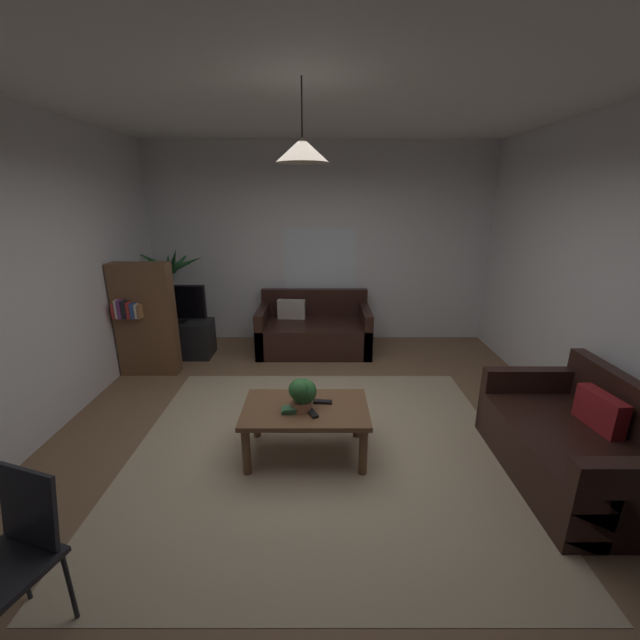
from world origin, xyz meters
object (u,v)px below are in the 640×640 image
(remote_on_table_0, at_px, (312,412))
(tv, at_px, (175,303))
(coffee_table, at_px, (306,415))
(book_on_table_0, at_px, (289,410))
(book_on_table_1, at_px, (290,408))
(potted_palm_corner, at_px, (173,300))
(remote_on_table_1, at_px, (323,402))
(couch_right_side, at_px, (576,448))
(bookshelf_corner, at_px, (145,319))
(folding_chair, at_px, (13,551))
(couch_under_window, at_px, (314,332))
(pendant_lamp, at_px, (302,150))
(potted_plant_on_table, at_px, (302,393))
(tv_stand, at_px, (180,339))

(remote_on_table_0, height_order, tv, tv)
(remote_on_table_0, bearing_deg, coffee_table, -86.63)
(book_on_table_0, bearing_deg, book_on_table_1, -62.52)
(book_on_table_1, xyz_separation_m, potted_palm_corner, (-1.88, 2.70, 0.21))
(remote_on_table_1, bearing_deg, couch_right_side, -94.77)
(tv, xyz_separation_m, bookshelf_corner, (-0.19, -0.54, -0.06))
(remote_on_table_1, xyz_separation_m, folding_chair, (-1.51, -1.52, 0.04))
(couch_under_window, xyz_separation_m, bookshelf_corner, (-2.05, -0.80, 0.43))
(book_on_table_0, relative_size, pendant_lamp, 0.23)
(potted_plant_on_table, xyz_separation_m, folding_chair, (-1.34, -1.42, -0.10))
(couch_right_side, distance_m, folding_chair, 3.67)
(couch_right_side, distance_m, remote_on_table_0, 2.08)
(couch_under_window, xyz_separation_m, book_on_table_0, (-0.16, -2.54, 0.20))
(coffee_table, relative_size, potted_plant_on_table, 3.73)
(couch_right_side, height_order, book_on_table_0, couch_right_side)
(book_on_table_1, xyz_separation_m, tv_stand, (-1.71, 2.31, -0.24))
(tv_stand, bearing_deg, couch_right_side, -32.63)
(remote_on_table_1, bearing_deg, potted_palm_corner, 46.10)
(potted_palm_corner, xyz_separation_m, bookshelf_corner, (-0.01, -0.95, 0.00))
(tv, height_order, potted_palm_corner, potted_palm_corner)
(remote_on_table_0, bearing_deg, couch_right_side, 150.11)
(coffee_table, bearing_deg, remote_on_table_1, 24.82)
(book_on_table_0, relative_size, tv_stand, 0.14)
(tv_stand, relative_size, pendant_lamp, 1.70)
(folding_chair, bearing_deg, coffee_table, 46.83)
(tv_stand, xyz_separation_m, pendant_lamp, (1.83, -2.22, 2.20))
(coffee_table, height_order, potted_palm_corner, potted_palm_corner)
(potted_plant_on_table, distance_m, bookshelf_corner, 2.62)
(book_on_table_0, xyz_separation_m, folding_chair, (-1.23, -1.38, 0.04))
(potted_palm_corner, relative_size, bookshelf_corner, 1.10)
(book_on_table_0, relative_size, folding_chair, 0.14)
(remote_on_table_0, xyz_separation_m, remote_on_table_1, (0.09, 0.17, 0.00))
(potted_palm_corner, relative_size, folding_chair, 1.76)
(book_on_table_1, distance_m, potted_palm_corner, 3.30)
(folding_chair, bearing_deg, bookshelf_corner, 101.88)
(coffee_table, height_order, tv_stand, tv_stand)
(remote_on_table_1, height_order, potted_palm_corner, potted_palm_corner)
(book_on_table_0, bearing_deg, pendant_lamp, 29.68)
(book_on_table_1, bearing_deg, folding_chair, -132.32)
(couch_under_window, bearing_deg, potted_plant_on_table, -91.33)
(coffee_table, bearing_deg, remote_on_table_0, -62.24)
(couch_right_side, relative_size, potted_palm_corner, 0.94)
(potted_plant_on_table, xyz_separation_m, potted_palm_corner, (-1.98, 2.65, 0.10))
(book_on_table_0, distance_m, potted_plant_on_table, 0.18)
(tv, bearing_deg, book_on_table_0, -53.22)
(potted_plant_on_table, relative_size, pendant_lamp, 0.53)
(coffee_table, xyz_separation_m, folding_chair, (-1.36, -1.45, 0.12))
(tv_stand, relative_size, tv, 1.09)
(couch_right_side, xyz_separation_m, tv_stand, (-3.95, 2.53, -0.02))
(couch_right_side, relative_size, tv_stand, 1.60)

